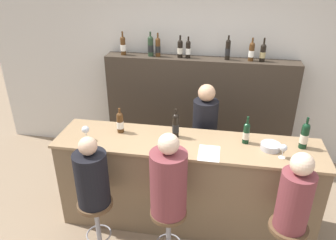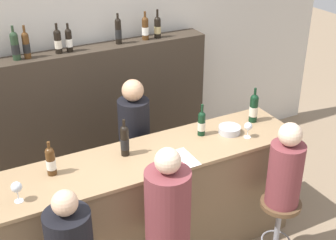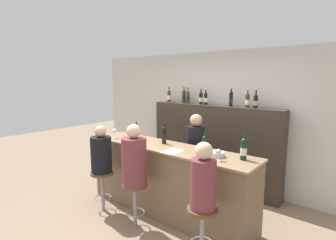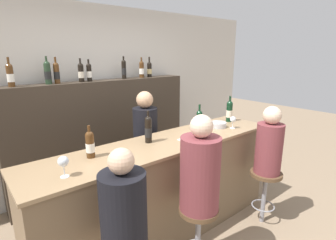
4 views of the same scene
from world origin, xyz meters
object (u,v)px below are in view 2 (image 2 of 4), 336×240
object	(u,v)px
wine_bottle_backbar_2	(26,45)
wine_bottle_backbar_4	(69,40)
wine_bottle_backbar_7	(157,27)
wine_bottle_backbar_6	(145,28)
guest_seated_right	(286,169)
wine_bottle_backbar_5	(118,31)
wine_glass_0	(17,188)
bar_stool_right	(279,215)
wine_bottle_counter_0	(51,161)
wine_glass_1	(248,127)
wine_bottle_counter_2	(202,123)
wine_bottle_counter_3	(254,108)
bartender	(135,157)
wine_bottle_counter_1	(125,140)
metal_bowl	(229,130)
guest_seated_middle	(168,205)
wine_bottle_backbar_1	(15,46)
wine_bottle_backbar_3	(58,41)

from	to	relation	value
wine_bottle_backbar_2	wine_bottle_backbar_4	xyz separation A→B (m)	(0.41, -0.00, -0.01)
wine_bottle_backbar_2	wine_bottle_backbar_7	bearing A→B (deg)	-0.00
wine_bottle_backbar_6	guest_seated_right	bearing A→B (deg)	-79.90
wine_bottle_backbar_5	guest_seated_right	size ratio (longest dim) A/B	0.42
wine_bottle_backbar_6	wine_glass_0	world-z (taller)	wine_bottle_backbar_6
wine_bottle_backbar_4	wine_bottle_backbar_5	world-z (taller)	wine_bottle_backbar_5
wine_bottle_backbar_4	bar_stool_right	xyz separation A→B (m)	(1.18, -1.96, -1.21)
wine_bottle_counter_0	wine_bottle_backbar_2	bearing A→B (deg)	82.45
wine_bottle_backbar_2	wine_glass_1	xyz separation A→B (m)	(1.52, -1.51, -0.54)
wine_bottle_counter_2	wine_bottle_counter_3	size ratio (longest dim) A/B	0.88
bar_stool_right	bartender	distance (m)	1.45
wine_bottle_counter_1	wine_bottle_backbar_7	distance (m)	1.66
wine_bottle_backbar_7	metal_bowl	bearing A→B (deg)	-88.25
wine_bottle_backbar_7	bar_stool_right	bearing A→B (deg)	-84.05
wine_bottle_backbar_4	wine_bottle_backbar_6	distance (m)	0.83
guest_seated_middle	metal_bowl	bearing A→B (deg)	32.35
wine_bottle_backbar_4	wine_bottle_counter_2	bearing A→B (deg)	-58.82
wine_bottle_backbar_5	guest_seated_right	bearing A→B (deg)	-71.52
wine_bottle_counter_2	wine_glass_1	distance (m)	0.41
wine_bottle_counter_2	wine_bottle_backbar_4	xyz separation A→B (m)	(-0.77, 1.27, 0.52)
wine_bottle_counter_3	wine_bottle_backbar_1	xyz separation A→B (m)	(-1.86, 1.27, 0.52)
wine_bottle_counter_1	guest_seated_middle	size ratio (longest dim) A/B	0.39
wine_bottle_backbar_1	wine_bottle_counter_0	bearing A→B (deg)	-93.01
bar_stool_right	wine_bottle_backbar_5	bearing A→B (deg)	108.48
guest_seated_right	bartender	size ratio (longest dim) A/B	0.51
wine_bottle_backbar_7	guest_seated_middle	xyz separation A→B (m)	(-0.90, -1.96, -0.71)
bartender	wine_bottle_backbar_5	bearing A→B (deg)	75.76
wine_bottle_counter_2	wine_bottle_backbar_6	bearing A→B (deg)	87.38
wine_bottle_backbar_5	wine_glass_1	xyz separation A→B (m)	(0.59, -1.51, -0.55)
wine_bottle_backbar_2	wine_bottle_counter_2	bearing A→B (deg)	-47.09
wine_bottle_backbar_2	wine_bottle_backbar_7	size ratio (longest dim) A/B	1.04
wine_bottle_counter_1	guest_seated_middle	bearing A→B (deg)	-86.44
wine_glass_1	bartender	size ratio (longest dim) A/B	0.10
wine_bottle_backbar_5	bar_stool_right	size ratio (longest dim) A/B	0.50
wine_bottle_backbar_7	wine_glass_1	distance (m)	1.60
wine_glass_1	wine_bottle_backbar_1	bearing A→B (deg)	137.21
wine_bottle_counter_3	guest_seated_middle	xyz separation A→B (m)	(-1.26, -0.68, -0.21)
wine_bottle_counter_2	guest_seated_right	bearing A→B (deg)	-59.21
wine_bottle_counter_3	metal_bowl	distance (m)	0.35
wine_bottle_backbar_4	bar_stool_right	bearing A→B (deg)	-58.96
guest_seated_right	wine_bottle_counter_0	bearing A→B (deg)	158.80
wine_bottle_counter_3	wine_bottle_backbar_7	bearing A→B (deg)	106.01
wine_bottle_backbar_4	wine_bottle_counter_3	bearing A→B (deg)	-43.57
wine_bottle_backbar_7	wine_glass_1	bearing A→B (deg)	-84.81
wine_bottle_backbar_2	guest_seated_right	xyz separation A→B (m)	(1.59, -1.96, -0.74)
wine_bottle_backbar_1	guest_seated_middle	bearing A→B (deg)	-73.19
wine_bottle_backbar_6	guest_seated_right	xyz separation A→B (m)	(0.35, -1.96, -0.74)
wine_bottle_backbar_1	bartender	bearing A→B (deg)	-43.99
wine_bottle_counter_2	wine_bottle_backbar_3	xyz separation A→B (m)	(-0.88, 1.27, 0.52)
wine_bottle_backbar_7	wine_glass_1	world-z (taller)	wine_bottle_backbar_7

